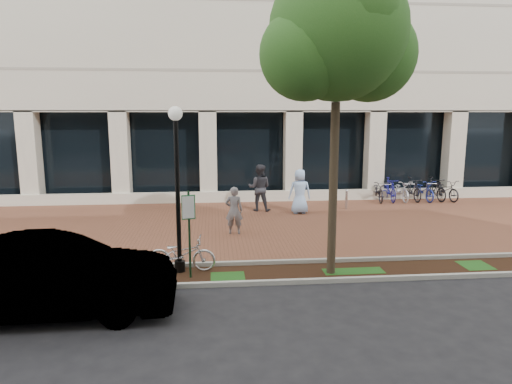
{
  "coord_description": "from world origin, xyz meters",
  "views": [
    {
      "loc": [
        -1.77,
        -16.5,
        4.17
      ],
      "look_at": [
        -0.29,
        -0.8,
        1.39
      ],
      "focal_mm": 32.0,
      "sensor_mm": 36.0,
      "label": 1
    }
  ],
  "objects": [
    {
      "name": "pedestrian_right",
      "position": [
        1.77,
        1.78,
        0.93
      ],
      "size": [
        0.94,
        0.64,
        1.86
      ],
      "primitive_type": "imported",
      "rotation": [
        0.0,
        0.0,
        3.09
      ],
      "color": "#90AFD7",
      "rests_on": "ground"
    },
    {
      "name": "locked_bicycle",
      "position": [
        -2.64,
        -4.81,
        0.47
      ],
      "size": [
        1.85,
        0.81,
        0.94
      ],
      "primitive_type": "imported",
      "rotation": [
        0.0,
        0.0,
        1.46
      ],
      "color": "silver",
      "rests_on": "ground"
    },
    {
      "name": "sedan_near_curb",
      "position": [
        -5.12,
        -7.26,
        0.82
      ],
      "size": [
        5.05,
        1.89,
        1.65
      ],
      "primitive_type": "imported",
      "rotation": [
        0.0,
        0.0,
        1.6
      ],
      "color": "#A6A6AA",
      "rests_on": "ground"
    },
    {
      "name": "parking_sign",
      "position": [
        -2.39,
        -5.34,
        1.44
      ],
      "size": [
        0.34,
        0.07,
        2.25
      ],
      "rotation": [
        0.0,
        0.0,
        0.21
      ],
      "color": "#14381D",
      "rests_on": "ground"
    },
    {
      "name": "pedestrian_left",
      "position": [
        -1.09,
        -1.19,
        0.83
      ],
      "size": [
        0.63,
        0.43,
        1.66
      ],
      "primitive_type": "imported",
      "rotation": [
        0.0,
        0.0,
        3.08
      ],
      "color": "slate",
      "rests_on": "ground"
    },
    {
      "name": "near_office_building",
      "position": [
        0.0,
        10.47,
        10.05
      ],
      "size": [
        40.0,
        12.12,
        16.0
      ],
      "color": "#BDB4A1",
      "rests_on": "ground"
    },
    {
      "name": "planting_strip",
      "position": [
        0.0,
        -5.25,
        0.01
      ],
      "size": [
        40.0,
        1.5,
        0.01
      ],
      "primitive_type": "cube",
      "color": "black",
      "rests_on": "ground"
    },
    {
      "name": "curb_street_side",
      "position": [
        0.0,
        -6.0,
        0.06
      ],
      "size": [
        40.0,
        0.12,
        0.12
      ],
      "primitive_type": "cube",
      "color": "#A0A097",
      "rests_on": "ground"
    },
    {
      "name": "bike_rack_cluster",
      "position": [
        7.61,
        4.03,
        0.52
      ],
      "size": [
        4.25,
        1.99,
        1.11
      ],
      "rotation": [
        0.0,
        0.0,
        -0.02
      ],
      "color": "black",
      "rests_on": "ground"
    },
    {
      "name": "street_tree",
      "position": [
        1.31,
        -5.3,
        5.86
      ],
      "size": [
        4.01,
        3.34,
        7.75
      ],
      "color": "#443826",
      "rests_on": "ground"
    },
    {
      "name": "lamppost",
      "position": [
        -2.69,
        -4.85,
        2.43
      ],
      "size": [
        0.36,
        0.36,
        4.31
      ],
      "color": "black",
      "rests_on": "ground"
    },
    {
      "name": "curb_plaza_side",
      "position": [
        0.0,
        -4.5,
        0.06
      ],
      "size": [
        40.0,
        0.12,
        0.12
      ],
      "primitive_type": "cube",
      "color": "#A0A097",
      "rests_on": "ground"
    },
    {
      "name": "brick_plaza",
      "position": [
        0.0,
        0.0,
        0.01
      ],
      "size": [
        40.0,
        9.0,
        0.01
      ],
      "primitive_type": "cube",
      "color": "brown",
      "rests_on": "ground"
    },
    {
      "name": "ground",
      "position": [
        0.0,
        0.0,
        0.0
      ],
      "size": [
        120.0,
        120.0,
        0.0
      ],
      "primitive_type": "plane",
      "color": "black",
      "rests_on": "ground"
    },
    {
      "name": "bollard",
      "position": [
        3.93,
        2.36,
        0.45
      ],
      "size": [
        0.12,
        0.12,
        0.88
      ],
      "color": "#BABBBF",
      "rests_on": "ground"
    },
    {
      "name": "pedestrian_mid",
      "position": [
        0.16,
        2.45,
        1.0
      ],
      "size": [
        1.12,
        0.96,
        1.99
      ],
      "primitive_type": "imported",
      "rotation": [
        0.0,
        0.0,
        2.91
      ],
      "color": "#28282D",
      "rests_on": "ground"
    }
  ]
}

